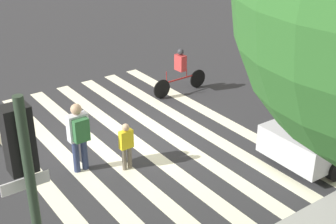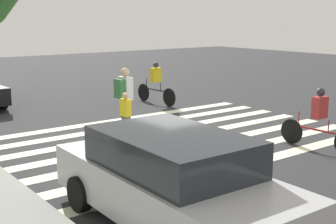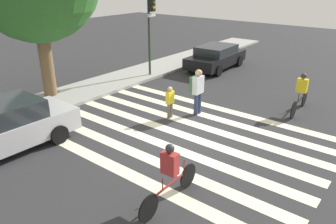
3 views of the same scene
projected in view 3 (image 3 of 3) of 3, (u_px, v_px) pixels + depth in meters
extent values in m
plane|color=#2D2D30|center=(179.00, 134.00, 11.62)|extent=(60.00, 60.00, 0.00)
cube|color=#9E9E99|center=(71.00, 95.00, 15.17)|extent=(36.00, 2.50, 0.14)
cube|color=#F2EDCC|center=(119.00, 169.00, 9.48)|extent=(0.44, 10.00, 0.01)
cube|color=#F2EDCC|center=(142.00, 156.00, 10.19)|extent=(0.44, 10.00, 0.01)
cube|color=#F2EDCC|center=(162.00, 144.00, 10.90)|extent=(0.44, 10.00, 0.01)
cube|color=#F2EDCC|center=(179.00, 134.00, 11.62)|extent=(0.44, 10.00, 0.01)
cube|color=#F2EDCC|center=(195.00, 124.00, 12.33)|extent=(0.44, 10.00, 0.01)
cube|color=#F2EDCC|center=(209.00, 116.00, 13.04)|extent=(0.44, 10.00, 0.01)
cube|color=#F2EDCC|center=(221.00, 109.00, 13.76)|extent=(0.44, 10.00, 0.01)
cylinder|color=#283828|center=(149.00, 35.00, 17.29)|extent=(0.12, 0.12, 4.54)
cube|color=black|center=(151.00, 3.00, 16.54)|extent=(0.32, 0.26, 0.84)
cube|color=silver|center=(152.00, 15.00, 16.77)|extent=(0.60, 0.02, 0.16)
sphere|color=#59470F|center=(154.00, 3.00, 16.45)|extent=(0.15, 0.15, 0.15)
sphere|color=gold|center=(154.00, 8.00, 16.53)|extent=(0.15, 0.15, 0.15)
cylinder|color=brown|center=(47.00, 63.00, 14.49)|extent=(0.58, 0.58, 3.19)
cylinder|color=navy|center=(196.00, 105.00, 13.03)|extent=(0.17, 0.17, 0.88)
cylinder|color=navy|center=(199.00, 103.00, 13.20)|extent=(0.17, 0.17, 0.88)
cube|color=silver|center=(198.00, 85.00, 12.81)|extent=(0.52, 0.24, 0.70)
sphere|color=tan|center=(199.00, 73.00, 12.62)|extent=(0.28, 0.28, 0.28)
cube|color=#2D6638|center=(194.00, 84.00, 12.93)|extent=(0.39, 0.19, 0.59)
cylinder|color=#6B6051|center=(169.00, 111.00, 12.75)|extent=(0.11, 0.11, 0.61)
cylinder|color=#6B6051|center=(171.00, 110.00, 12.87)|extent=(0.11, 0.11, 0.61)
cube|color=yellow|center=(170.00, 97.00, 12.60)|extent=(0.36, 0.17, 0.48)
sphere|color=tan|center=(170.00, 89.00, 12.47)|extent=(0.19, 0.19, 0.19)
cylinder|color=black|center=(304.00, 98.00, 13.96)|extent=(0.70, 0.08, 0.70)
cylinder|color=black|center=(293.00, 110.00, 12.74)|extent=(0.70, 0.08, 0.70)
cube|color=black|center=(300.00, 99.00, 13.27)|extent=(1.37, 0.11, 0.04)
cylinder|color=black|center=(299.00, 98.00, 13.00)|extent=(0.03, 0.03, 0.32)
cylinder|color=black|center=(305.00, 91.00, 13.65)|extent=(0.03, 0.03, 0.40)
cube|color=yellow|center=(302.00, 86.00, 13.04)|extent=(0.26, 0.41, 0.55)
sphere|color=#333338|center=(304.00, 76.00, 12.89)|extent=(0.22, 0.22, 0.22)
cylinder|color=black|center=(188.00, 176.00, 8.57)|extent=(0.67, 0.06, 0.67)
cylinder|color=black|center=(149.00, 208.00, 7.37)|extent=(0.67, 0.06, 0.67)
cube|color=maroon|center=(170.00, 184.00, 7.90)|extent=(1.38, 0.08, 0.04)
cylinder|color=maroon|center=(163.00, 184.00, 7.63)|extent=(0.03, 0.03, 0.32)
cylinder|color=maroon|center=(184.00, 166.00, 8.28)|extent=(0.03, 0.03, 0.40)
cube|color=#B73333|center=(170.00, 163.00, 7.67)|extent=(0.25, 0.41, 0.55)
sphere|color=#333338|center=(170.00, 148.00, 7.52)|extent=(0.22, 0.22, 0.22)
cylinder|color=black|center=(30.00, 120.00, 11.93)|extent=(0.64, 0.21, 0.64)
cylinder|color=black|center=(59.00, 134.00, 10.85)|extent=(0.64, 0.21, 0.64)
cube|color=black|center=(216.00, 59.00, 19.57)|extent=(4.50, 2.05, 0.63)
cube|color=#23282D|center=(216.00, 50.00, 19.35)|extent=(2.50, 1.82, 0.49)
cylinder|color=black|center=(213.00, 57.00, 21.19)|extent=(0.65, 0.23, 0.64)
cylinder|color=black|center=(239.00, 61.00, 20.19)|extent=(0.65, 0.23, 0.64)
cylinder|color=black|center=(190.00, 66.00, 19.14)|extent=(0.65, 0.23, 0.64)
cylinder|color=black|center=(218.00, 71.00, 18.14)|extent=(0.65, 0.23, 0.64)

